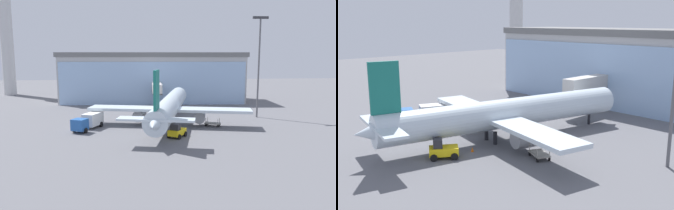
% 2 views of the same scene
% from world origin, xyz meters
% --- Properties ---
extents(ground, '(240.00, 240.00, 0.00)m').
position_xyz_m(ground, '(0.00, 0.00, 0.00)').
color(ground, slate).
extents(terminal_building, '(50.99, 17.48, 13.61)m').
position_xyz_m(terminal_building, '(-0.01, 37.60, 6.80)').
color(terminal_building, '#B1B1B1').
rests_on(terminal_building, ground).
extents(jet_bridge, '(2.42, 11.82, 6.09)m').
position_xyz_m(jet_bridge, '(0.36, 26.59, 4.70)').
color(jet_bridge, beige).
rests_on(jet_bridge, ground).
extents(control_tower, '(6.88, 6.88, 37.43)m').
position_xyz_m(control_tower, '(-45.96, 56.58, 21.83)').
color(control_tower, silver).
rests_on(control_tower, ground).
extents(apron_light_mast, '(3.20, 0.40, 20.61)m').
position_xyz_m(apron_light_mast, '(20.49, 11.10, 12.09)').
color(apron_light_mast, '#59595E').
rests_on(apron_light_mast, ground).
extents(airplane, '(29.91, 37.35, 10.88)m').
position_xyz_m(airplane, '(1.59, 5.61, 3.39)').
color(airplane, silver).
rests_on(airplane, ground).
extents(catering_truck, '(4.89, 7.58, 2.65)m').
position_xyz_m(catering_truck, '(-12.95, 3.00, 1.47)').
color(catering_truck, '#2659A5').
rests_on(catering_truck, ground).
extents(baggage_cart, '(3.22, 2.66, 1.50)m').
position_xyz_m(baggage_cart, '(9.34, 3.47, 0.50)').
color(baggage_cart, '#9E998C').
rests_on(baggage_cart, ground).
extents(pushback_tug, '(3.47, 3.72, 2.30)m').
position_xyz_m(pushback_tug, '(1.80, -4.21, 0.97)').
color(pushback_tug, yellow).
rests_on(pushback_tug, ground).
extents(safety_cone_nose, '(0.36, 0.36, 0.55)m').
position_xyz_m(safety_cone_nose, '(2.40, -0.45, 0.28)').
color(safety_cone_nose, orange).
rests_on(safety_cone_nose, ground).
extents(safety_cone_wingtip, '(0.36, 0.36, 0.55)m').
position_xyz_m(safety_cone_wingtip, '(-12.18, 7.40, 0.28)').
color(safety_cone_wingtip, orange).
rests_on(safety_cone_wingtip, ground).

